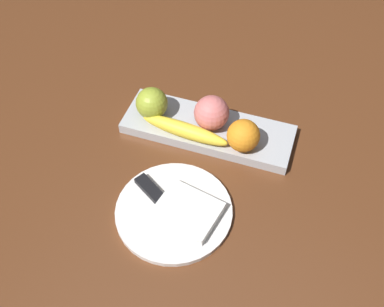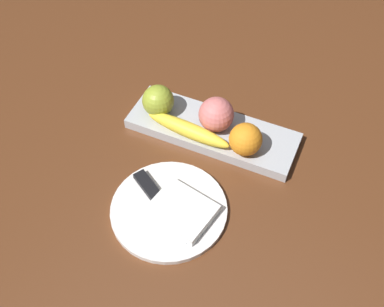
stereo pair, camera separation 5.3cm
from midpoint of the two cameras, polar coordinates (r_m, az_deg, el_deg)
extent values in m
plane|color=#572F18|center=(0.99, -1.10, 2.37)|extent=(2.40, 2.40, 0.00)
cube|color=#B2B5BA|center=(0.98, 0.45, 3.02)|extent=(0.36, 0.12, 0.02)
sphere|color=#96A831|center=(0.98, -6.64, 6.23)|extent=(0.07, 0.07, 0.07)
ellipsoid|color=yellow|center=(0.94, -2.58, 2.91)|extent=(0.19, 0.05, 0.03)
sphere|color=orange|center=(0.91, 4.80, 2.19)|extent=(0.07, 0.07, 0.07)
sphere|color=#D86F6C|center=(0.95, 0.85, 5.05)|extent=(0.07, 0.07, 0.07)
cylinder|color=white|center=(0.87, -4.07, -7.30)|extent=(0.22, 0.22, 0.01)
cube|color=white|center=(0.85, -2.37, -7.29)|extent=(0.13, 0.11, 0.02)
cube|color=silver|center=(0.85, -4.25, -7.63)|extent=(0.14, 0.10, 0.00)
cube|color=black|center=(0.88, -6.65, -4.89)|extent=(0.09, 0.07, 0.01)
camera|label=1|loc=(0.03, -91.73, -2.12)|focal=42.50mm
camera|label=2|loc=(0.03, 88.27, 2.12)|focal=42.50mm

